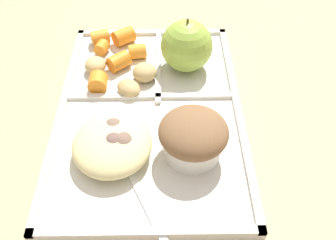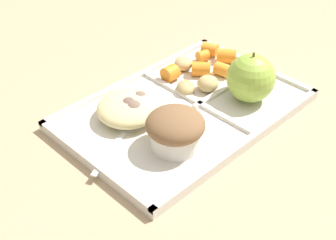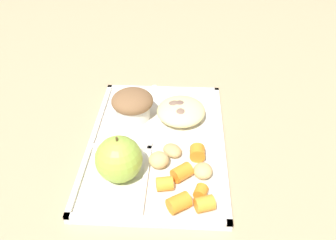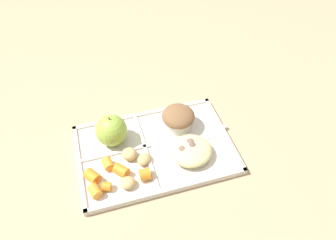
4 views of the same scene
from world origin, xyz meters
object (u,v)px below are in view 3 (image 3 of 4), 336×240
(green_apple, at_px, (119,159))
(bran_muffin, at_px, (133,104))
(plastic_fork, at_px, (170,106))
(lunch_tray, at_px, (157,144))

(green_apple, xyz_separation_m, bran_muffin, (0.17, 0.00, -0.01))
(green_apple, bearing_deg, plastic_fork, -19.34)
(bran_muffin, height_order, plastic_fork, bran_muffin)
(bran_muffin, bearing_deg, plastic_fork, -61.93)
(bran_muffin, relative_size, plastic_fork, 0.57)
(bran_muffin, bearing_deg, green_apple, -180.00)
(bran_muffin, distance_m, plastic_fork, 0.09)
(lunch_tray, height_order, plastic_fork, lunch_tray)
(lunch_tray, bearing_deg, plastic_fork, -9.39)
(lunch_tray, bearing_deg, green_apple, 149.69)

